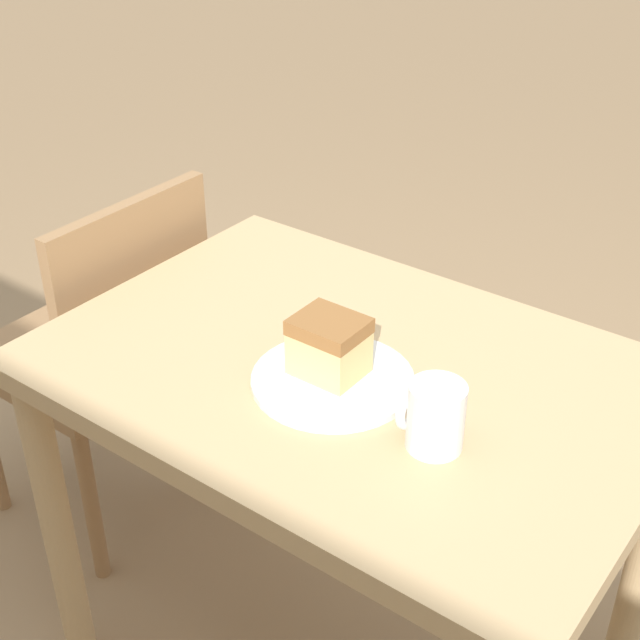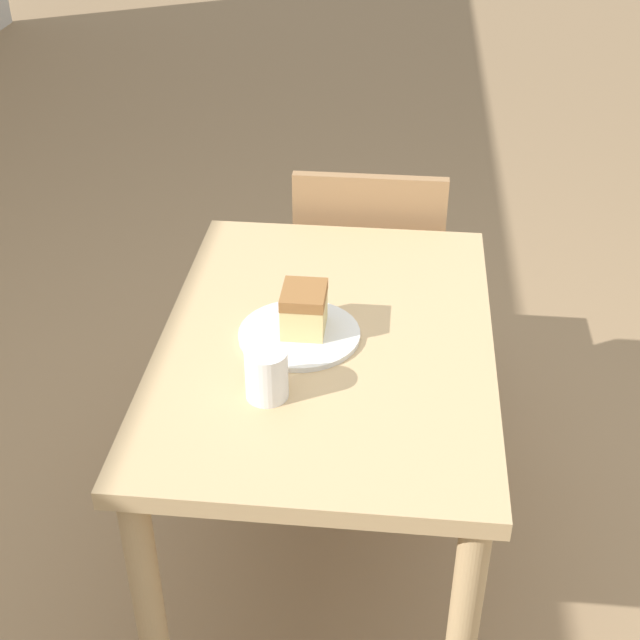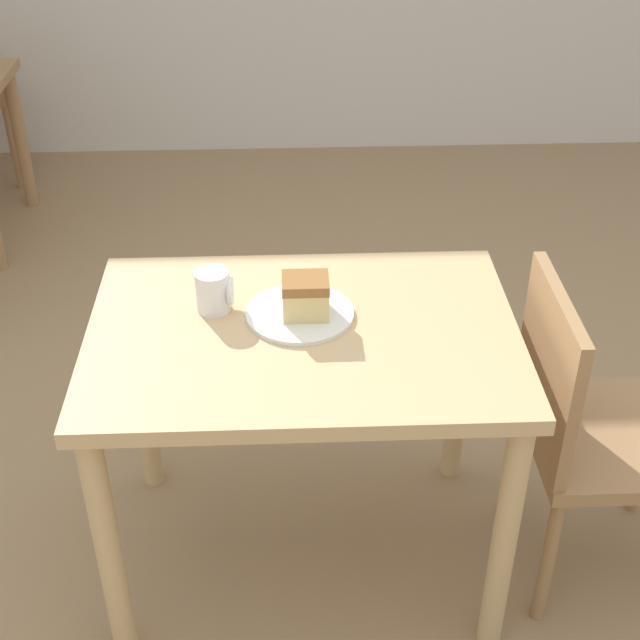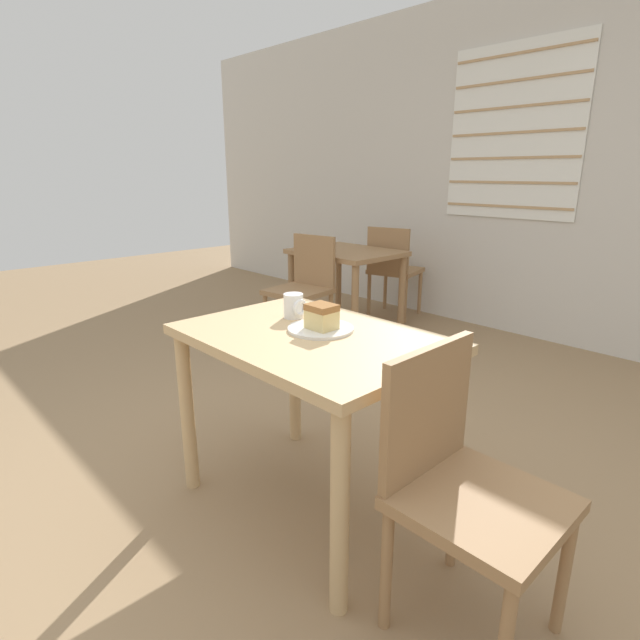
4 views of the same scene
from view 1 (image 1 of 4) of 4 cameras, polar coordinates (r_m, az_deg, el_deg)
The scene contains 6 objects.
ground_plane at distance 2.08m, azimuth 1.86°, elevation -18.48°, with size 14.00×14.00×0.00m, color #997A56.
dining_table_near at distance 1.54m, azimuth 1.89°, elevation -6.62°, with size 1.02×0.71×0.76m.
chair_near_window at distance 2.08m, azimuth -13.66°, elevation -1.64°, with size 0.43×0.43×0.88m.
plate at distance 1.43m, azimuth 0.82°, elevation -3.87°, with size 0.26×0.26×0.01m.
cake_slice at distance 1.41m, azimuth 0.59°, elevation -1.67°, with size 0.11×0.09×0.10m.
coffee_mug at distance 1.29m, azimuth 7.27°, elevation -6.08°, with size 0.09×0.08×0.10m.
Camera 1 is at (-0.75, 1.11, 1.59)m, focal length 50.00 mm.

